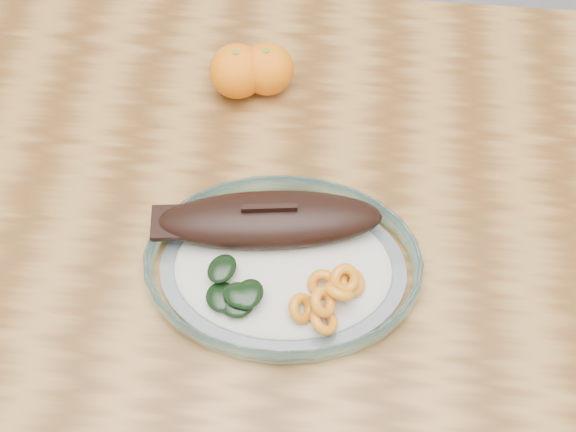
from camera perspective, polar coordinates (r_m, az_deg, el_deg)
The scene contains 5 objects.
ground at distance 1.52m, azimuth -3.81°, elevation -15.33°, with size 3.00×3.00×0.00m, color slate.
dining_table at distance 0.91m, azimuth -6.14°, elevation -4.45°, with size 1.20×0.80×0.75m.
plated_meal at distance 0.78m, azimuth -0.47°, elevation -3.66°, with size 0.56×0.56×0.08m.
orange_left at distance 0.92m, azimuth -4.03°, elevation 11.34°, with size 0.07×0.07×0.07m, color #E95B04.
orange_right at distance 0.92m, azimuth -1.66°, elevation 11.53°, with size 0.07×0.07×0.07m, color #E95B04.
Camera 1 is at (0.13, -0.39, 1.47)m, focal length 45.00 mm.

